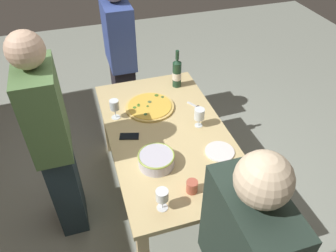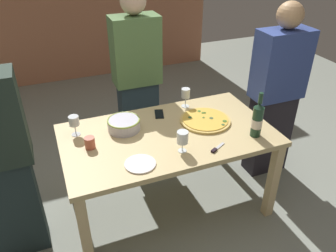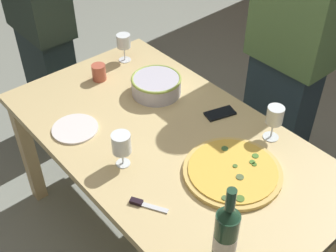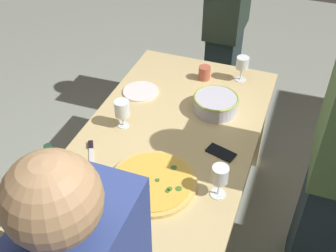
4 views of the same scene
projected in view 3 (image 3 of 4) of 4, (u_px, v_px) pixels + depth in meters
ground_plane at (168, 237)px, 2.45m from camera, size 8.00×8.00×0.00m
dining_table at (168, 152)px, 2.02m from camera, size 1.60×0.90×0.75m
pizza at (233, 171)px, 1.78m from camera, size 0.41×0.41×0.03m
serving_bowl at (156, 85)px, 2.19m from camera, size 0.25×0.25×0.09m
wine_bottle at (226, 236)px, 1.39m from camera, size 0.08×0.08×0.35m
wine_glass_near_pizza at (124, 42)px, 2.39m from camera, size 0.08×0.08×0.16m
wine_glass_by_bottle at (275, 117)px, 1.89m from camera, size 0.07×0.07×0.17m
wine_glass_far_left at (121, 145)px, 1.76m from camera, size 0.08×0.08×0.16m
cup_amber at (99, 72)px, 2.29m from camera, size 0.07×0.07×0.09m
side_plate at (75, 129)px, 2.00m from camera, size 0.21×0.21×0.01m
cell_phone at (220, 113)px, 2.08m from camera, size 0.11×0.16×0.01m
pizza_knife at (144, 204)px, 1.66m from camera, size 0.14×0.09×0.02m
person_host at (289, 57)px, 2.30m from camera, size 0.43×0.24×1.67m
person_guest_right at (41, 28)px, 2.61m from camera, size 0.45×0.24×1.63m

